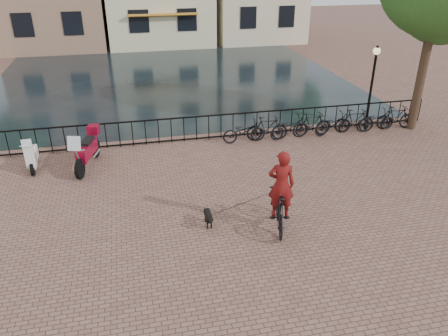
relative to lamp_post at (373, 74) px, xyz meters
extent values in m
plane|color=brown|center=(-7.20, -7.60, -2.38)|extent=(100.00, 100.00, 0.00)
plane|color=black|center=(-7.20, 9.70, -2.38)|extent=(20.00, 20.00, 0.00)
cube|color=black|center=(-7.20, 0.40, -1.38)|extent=(20.00, 0.05, 0.05)
cube|color=black|center=(-7.20, 0.40, -2.30)|extent=(20.00, 0.05, 0.05)
cube|color=#C67D23|center=(-6.70, 17.70, 0.22)|extent=(5.00, 0.60, 0.15)
cylinder|color=black|center=(2.00, -0.30, 0.42)|extent=(0.36, 0.36, 5.60)
cylinder|color=black|center=(4.80, 19.40, 0.60)|extent=(0.36, 0.36, 5.95)
cylinder|color=black|center=(0.00, 0.00, -0.78)|extent=(0.10, 0.10, 3.20)
sphere|color=beige|center=(0.00, 0.00, 0.92)|extent=(0.30, 0.30, 0.30)
imported|color=black|center=(-6.00, -6.15, -1.79)|extent=(1.04, 2.04, 1.18)
imported|color=maroon|center=(-6.00, -6.15, -0.85)|extent=(0.96, 0.75, 2.31)
imported|color=black|center=(-5.40, -0.20, -1.93)|extent=(1.72, 0.62, 0.90)
imported|color=black|center=(-4.45, -0.20, -1.88)|extent=(1.70, 0.64, 1.00)
imported|color=black|center=(-3.50, -0.20, -1.93)|extent=(1.79, 0.84, 0.90)
imported|color=black|center=(-2.55, -0.20, -1.88)|extent=(1.68, 0.55, 1.00)
imported|color=black|center=(-1.60, -0.20, -1.93)|extent=(1.79, 0.88, 0.90)
imported|color=black|center=(-0.65, -0.20, -1.88)|extent=(1.71, 0.68, 1.00)
imported|color=black|center=(0.30, -0.20, -1.93)|extent=(1.74, 0.66, 0.90)
imported|color=black|center=(1.25, -0.20, -1.88)|extent=(1.70, 0.61, 1.00)
camera|label=1|loc=(-9.68, -15.63, 4.51)|focal=35.00mm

